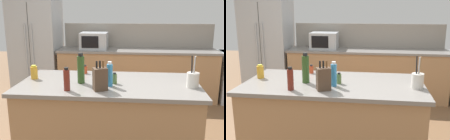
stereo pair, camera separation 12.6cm
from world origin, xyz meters
TOP-DOWN VIEW (x-y plane):
  - back_counter_run at (0.30, 2.20)m, footprint 2.95×0.66m
  - wall_backsplash at (0.30, 2.52)m, footprint 2.91×0.03m
  - kitchen_island at (0.00, 0.00)m, footprint 1.90×0.96m
  - refrigerator at (-1.65, 2.25)m, footprint 0.88×0.75m
  - microwave at (-0.52, 2.20)m, footprint 0.50×0.39m
  - knife_block at (-0.06, -0.27)m, footprint 0.16×0.14m
  - utensil_crock at (0.85, -0.09)m, footprint 0.12×0.12m
  - olive_oil_bottle at (-0.29, -0.05)m, footprint 0.08×0.08m
  - spice_jar_oregano at (0.06, -0.04)m, footprint 0.05×0.05m
  - spice_jar_paprika at (-0.33, 0.35)m, footprint 0.05×0.05m
  - dish_soap_bottle at (0.02, -0.13)m, footprint 0.06×0.06m
  - vinegar_bottle at (-0.37, -0.31)m, footprint 0.06×0.06m
  - honey_jar at (-0.85, 0.06)m, footprint 0.08×0.08m

SIDE VIEW (x-z plane):
  - back_counter_run at x=0.30m, z-range 0.00..0.94m
  - kitchen_island at x=0.00m, z-range 0.00..0.94m
  - refrigerator at x=-1.65m, z-range 0.00..1.85m
  - spice_jar_paprika at x=-0.33m, z-range 0.94..1.04m
  - spice_jar_oregano at x=0.06m, z-range 0.94..1.05m
  - honey_jar at x=-0.85m, z-range 0.94..1.09m
  - utensil_crock at x=0.85m, z-range 0.86..1.18m
  - vinegar_bottle at x=-0.37m, z-range 0.93..1.16m
  - knife_block at x=-0.06m, z-range 0.91..1.20m
  - dish_soap_bottle at x=0.02m, z-range 0.93..1.19m
  - olive_oil_bottle at x=-0.29m, z-range 0.93..1.25m
  - microwave at x=-0.52m, z-range 0.94..1.25m
  - wall_backsplash at x=0.30m, z-range 0.94..1.40m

